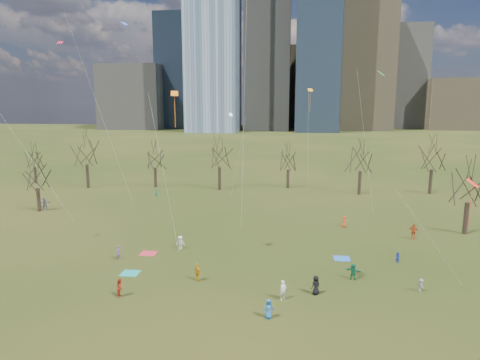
# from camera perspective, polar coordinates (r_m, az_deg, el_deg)

# --- Properties ---
(ground) EXTENTS (500.00, 500.00, 0.00)m
(ground) POSITION_cam_1_polar(r_m,az_deg,el_deg) (37.07, -2.27, -14.10)
(ground) COLOR black
(ground) RESTS_ON ground
(downtown_skyline) EXTENTS (212.50, 78.00, 118.00)m
(downtown_skyline) POSITION_cam_1_polar(r_m,az_deg,el_deg) (245.21, 5.15, 15.87)
(downtown_skyline) COLOR slate
(downtown_skyline) RESTS_ON ground
(bare_tree_row) EXTENTS (113.04, 29.80, 9.50)m
(bare_tree_row) POSITION_cam_1_polar(r_m,az_deg,el_deg) (71.34, 2.34, 2.93)
(bare_tree_row) COLOR black
(bare_tree_row) RESTS_ON ground
(blanket_teal) EXTENTS (1.60, 1.50, 0.03)m
(blanket_teal) POSITION_cam_1_polar(r_m,az_deg,el_deg) (41.01, -14.44, -11.93)
(blanket_teal) COLOR teal
(blanket_teal) RESTS_ON ground
(blanket_navy) EXTENTS (1.60, 1.50, 0.03)m
(blanket_navy) POSITION_cam_1_polar(r_m,az_deg,el_deg) (44.37, 13.42, -10.14)
(blanket_navy) COLOR blue
(blanket_navy) RESTS_ON ground
(blanket_crimson) EXTENTS (1.60, 1.50, 0.03)m
(blanket_crimson) POSITION_cam_1_polar(r_m,az_deg,el_deg) (45.53, -12.13, -9.55)
(blanket_crimson) COLOR red
(blanket_crimson) RESTS_ON ground
(person_0) EXTENTS (0.81, 0.64, 1.45)m
(person_0) POSITION_cam_1_polar(r_m,az_deg,el_deg) (32.09, 3.81, -16.77)
(person_0) COLOR #24619F
(person_0) RESTS_ON ground
(person_1) EXTENTS (0.69, 0.68, 1.61)m
(person_1) POSITION_cam_1_polar(r_m,az_deg,el_deg) (34.79, 5.77, -14.41)
(person_1) COLOR silver
(person_1) RESTS_ON ground
(person_2) EXTENTS (0.67, 0.81, 1.50)m
(person_2) POSITION_cam_1_polar(r_m,az_deg,el_deg) (36.48, -15.67, -13.63)
(person_2) COLOR #AE2C18
(person_2) RESTS_ON ground
(person_3) EXTENTS (0.66, 0.84, 1.14)m
(person_3) POSITION_cam_1_polar(r_m,az_deg,el_deg) (38.95, 22.97, -12.79)
(person_3) COLOR slate
(person_3) RESTS_ON ground
(person_4) EXTENTS (0.92, 0.93, 1.57)m
(person_4) POSITION_cam_1_polar(r_m,az_deg,el_deg) (38.12, -5.67, -12.15)
(person_4) COLOR gold
(person_4) RESTS_ON ground
(person_5) EXTENTS (1.46, 0.83, 1.50)m
(person_5) POSITION_cam_1_polar(r_m,az_deg,el_deg) (39.48, 14.86, -11.70)
(person_5) COLOR #1A784D
(person_5) RESTS_ON ground
(person_6) EXTENTS (0.92, 0.86, 1.58)m
(person_6) POSITION_cam_1_polar(r_m,az_deg,el_deg) (36.02, 10.08, -13.64)
(person_6) COLOR black
(person_6) RESTS_ON ground
(person_7) EXTENTS (0.38, 0.55, 1.45)m
(person_7) POSITION_cam_1_polar(r_m,az_deg,el_deg) (44.35, -15.94, -9.29)
(person_7) COLOR #78458B
(person_7) RESTS_ON ground
(person_8) EXTENTS (0.65, 0.68, 1.10)m
(person_8) POSITION_cam_1_polar(r_m,az_deg,el_deg) (44.60, 20.27, -9.68)
(person_8) COLOR #293FB3
(person_8) RESTS_ON ground
(person_9) EXTENTS (0.98, 0.61, 1.47)m
(person_9) POSITION_cam_1_polar(r_m,az_deg,el_deg) (46.02, -7.96, -8.25)
(person_9) COLOR silver
(person_9) RESTS_ON ground
(person_10) EXTENTS (1.14, 0.66, 1.83)m
(person_10) POSITION_cam_1_polar(r_m,az_deg,el_deg) (52.43, 22.11, -6.39)
(person_10) COLOR #C1451B
(person_10) RESTS_ON ground
(person_11) EXTENTS (1.51, 1.73, 1.89)m
(person_11) POSITION_cam_1_polar(r_m,az_deg,el_deg) (67.74, -24.58, -2.86)
(person_11) COLOR slate
(person_11) RESTS_ON ground
(person_12) EXTENTS (0.47, 0.70, 1.39)m
(person_12) POSITION_cam_1_polar(r_m,az_deg,el_deg) (54.86, 13.73, -5.42)
(person_12) COLOR #EF431A
(person_12) RESTS_ON ground
(person_13) EXTENTS (0.45, 0.60, 1.50)m
(person_13) POSITION_cam_1_polar(r_m,az_deg,el_deg) (71.07, -11.08, -1.68)
(person_13) COLOR #166559
(person_13) RESTS_ON ground
(kites_airborne) EXTENTS (66.27, 39.75, 34.12)m
(kites_airborne) POSITION_cam_1_polar(r_m,az_deg,el_deg) (48.31, 2.22, 9.35)
(kites_airborne) COLOR orange
(kites_airborne) RESTS_ON ground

